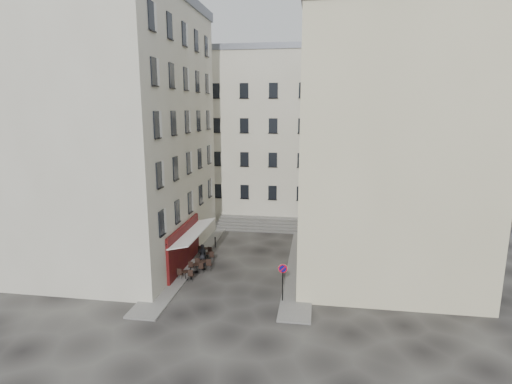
% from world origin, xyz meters
% --- Properties ---
extents(ground, '(90.00, 90.00, 0.00)m').
position_xyz_m(ground, '(0.00, 0.00, 0.00)').
color(ground, black).
rests_on(ground, ground).
extents(sidewalk_left, '(2.00, 22.00, 0.12)m').
position_xyz_m(sidewalk_left, '(-4.50, 4.00, 0.06)').
color(sidewalk_left, slate).
rests_on(sidewalk_left, ground).
extents(sidewalk_right, '(2.00, 18.00, 0.12)m').
position_xyz_m(sidewalk_right, '(4.50, 3.00, 0.06)').
color(sidewalk_right, slate).
rests_on(sidewalk_right, ground).
extents(building_left, '(12.20, 16.20, 20.60)m').
position_xyz_m(building_left, '(-10.50, 3.00, 10.31)').
color(building_left, beige).
rests_on(building_left, ground).
extents(building_right, '(12.20, 14.20, 18.60)m').
position_xyz_m(building_right, '(10.50, 3.50, 9.31)').
color(building_right, '#C4BA92').
rests_on(building_right, ground).
extents(building_back, '(18.20, 10.20, 18.60)m').
position_xyz_m(building_back, '(-1.00, 19.00, 9.31)').
color(building_back, beige).
rests_on(building_back, ground).
extents(cafe_storefront, '(1.74, 7.30, 3.50)m').
position_xyz_m(cafe_storefront, '(-4.32, 1.00, 1.88)').
color(cafe_storefront, '#4A0A11').
rests_on(cafe_storefront, ground).
extents(stone_steps, '(9.00, 3.15, 0.80)m').
position_xyz_m(stone_steps, '(0.00, 12.57, 0.40)').
color(stone_steps, '#585653').
rests_on(stone_steps, ground).
extents(bollard_near, '(0.12, 0.12, 0.98)m').
position_xyz_m(bollard_near, '(-3.25, -1.00, 0.53)').
color(bollard_near, black).
rests_on(bollard_near, ground).
extents(bollard_mid, '(0.12, 0.12, 0.98)m').
position_xyz_m(bollard_mid, '(-3.25, 2.50, 0.53)').
color(bollard_mid, black).
rests_on(bollard_mid, ground).
extents(bollard_far, '(0.12, 0.12, 0.98)m').
position_xyz_m(bollard_far, '(-3.25, 6.00, 0.53)').
color(bollard_far, black).
rests_on(bollard_far, ground).
extents(no_parking_sign, '(0.59, 0.11, 2.59)m').
position_xyz_m(no_parking_sign, '(3.62, -3.46, 1.83)').
color(no_parking_sign, black).
rests_on(no_parking_sign, ground).
extents(bistro_table_a, '(1.21, 0.57, 0.85)m').
position_xyz_m(bistro_table_a, '(-3.60, -1.16, 0.44)').
color(bistro_table_a, black).
rests_on(bistro_table_a, ground).
extents(bistro_table_b, '(1.19, 0.56, 0.84)m').
position_xyz_m(bistro_table_b, '(-3.24, 0.30, 0.43)').
color(bistro_table_b, black).
rests_on(bistro_table_b, ground).
extents(bistro_table_c, '(1.31, 0.61, 0.92)m').
position_xyz_m(bistro_table_c, '(-2.83, 0.87, 0.47)').
color(bistro_table_c, black).
rests_on(bistro_table_c, ground).
extents(bistro_table_d, '(1.17, 0.55, 0.82)m').
position_xyz_m(bistro_table_d, '(-3.06, 2.75, 0.42)').
color(bistro_table_d, black).
rests_on(bistro_table_d, ground).
extents(bistro_table_e, '(1.22, 0.57, 0.85)m').
position_xyz_m(bistro_table_e, '(-3.52, 3.78, 0.44)').
color(bistro_table_e, black).
rests_on(bistro_table_e, ground).
extents(pedestrian, '(0.78, 0.67, 1.82)m').
position_xyz_m(pedestrian, '(-3.14, 1.57, 0.91)').
color(pedestrian, black).
rests_on(pedestrian, ground).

